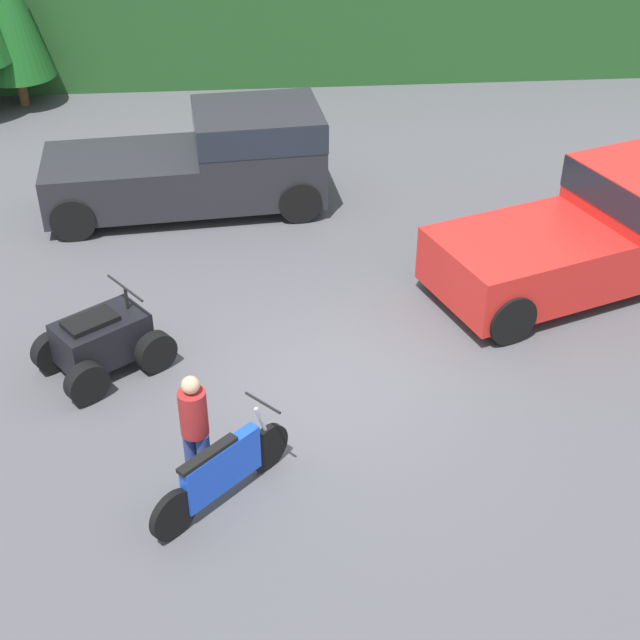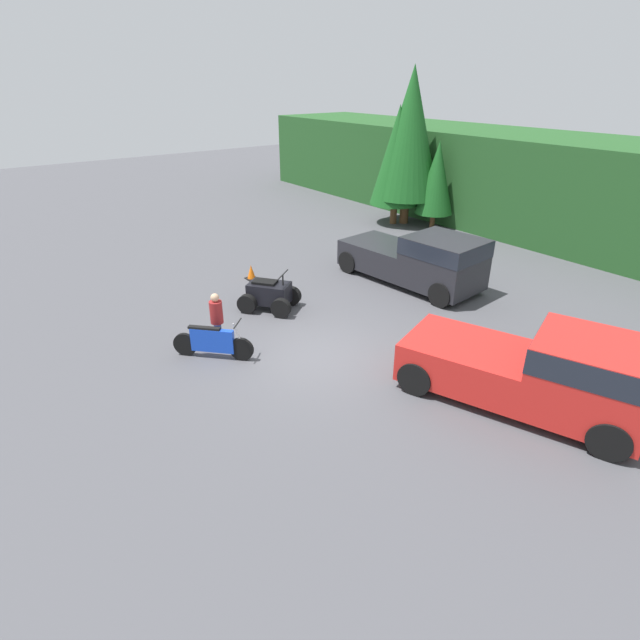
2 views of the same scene
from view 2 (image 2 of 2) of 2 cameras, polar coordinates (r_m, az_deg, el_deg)
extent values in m
plane|color=#4C4C51|center=(13.71, -0.47, -4.13)|extent=(80.00, 80.00, 0.00)
cube|color=#235123|center=(25.35, 30.78, 11.92)|extent=(44.00, 6.00, 4.44)
cylinder|color=brown|center=(26.58, 8.40, 11.96)|extent=(0.34, 0.34, 1.03)
cone|color=#19561E|center=(26.04, 8.83, 18.07)|extent=(2.52, 2.52, 4.69)
cylinder|color=brown|center=(26.72, 9.62, 12.29)|extent=(0.45, 0.45, 1.34)
cone|color=#19561E|center=(26.10, 10.26, 20.22)|extent=(3.27, 3.27, 6.09)
cylinder|color=brown|center=(26.14, 12.71, 11.05)|extent=(0.25, 0.25, 0.75)
cone|color=#19561E|center=(25.69, 13.18, 15.53)|extent=(1.84, 1.84, 3.42)
cube|color=red|center=(12.12, 28.43, -5.99)|extent=(2.92, 2.76, 1.75)
cube|color=#1E232D|center=(11.86, 29.01, -3.62)|extent=(2.95, 2.78, 0.56)
cube|color=red|center=(12.61, 16.41, -4.49)|extent=(3.41, 2.93, 0.96)
cylinder|color=black|center=(13.30, 30.97, -7.26)|extent=(0.89, 0.55, 0.84)
cylinder|color=black|center=(11.67, 30.16, -11.80)|extent=(0.89, 0.55, 0.84)
cylinder|color=black|center=(13.77, 14.02, -2.83)|extent=(0.89, 0.55, 0.84)
cylinder|color=black|center=(12.21, 10.86, -6.52)|extent=(0.89, 0.55, 0.84)
cube|color=#232328|center=(17.78, 13.93, 6.31)|extent=(2.61, 2.29, 1.75)
cube|color=#1E232D|center=(17.60, 14.13, 8.07)|extent=(2.63, 2.31, 0.56)
cube|color=#232328|center=(19.44, 7.29, 7.35)|extent=(3.15, 2.33, 0.96)
cylinder|color=black|center=(18.44, 17.11, 4.35)|extent=(0.87, 0.35, 0.84)
cylinder|color=black|center=(16.93, 13.64, 2.83)|extent=(0.87, 0.35, 0.84)
cylinder|color=black|center=(20.80, 7.05, 7.78)|extent=(0.87, 0.35, 0.84)
cylinder|color=black|center=(19.47, 3.28, 6.64)|extent=(0.87, 0.35, 0.84)
cylinder|color=black|center=(13.53, -8.96, -3.31)|extent=(0.55, 0.53, 0.66)
cylinder|color=black|center=(14.09, -15.14, -2.70)|extent=(0.55, 0.53, 0.66)
cube|color=blue|center=(13.70, -12.19, -2.29)|extent=(0.98, 0.94, 0.66)
cylinder|color=#B7B7BC|center=(13.36, -9.28, -1.85)|extent=(0.24, 0.23, 0.75)
cylinder|color=black|center=(13.19, -9.40, -0.36)|extent=(0.44, 0.46, 0.04)
cube|color=black|center=(13.61, -13.11, -0.89)|extent=(0.73, 0.70, 0.06)
cylinder|color=black|center=(16.65, -3.27, 2.76)|extent=(0.64, 0.56, 0.63)
cylinder|color=black|center=(15.78, -4.49, 1.35)|extent=(0.64, 0.56, 0.63)
cylinder|color=black|center=(17.05, -6.95, 3.18)|extent=(0.64, 0.56, 0.63)
cylinder|color=black|center=(16.20, -8.33, 1.83)|extent=(0.64, 0.56, 0.63)
cube|color=black|center=(16.31, -5.81, 3.11)|extent=(1.52, 1.42, 0.66)
cylinder|color=black|center=(15.95, -4.27, 4.59)|extent=(0.07, 0.07, 0.35)
cylinder|color=black|center=(15.89, -4.29, 5.18)|extent=(0.60, 0.79, 0.04)
cube|color=black|center=(16.22, -6.32, 4.36)|extent=(0.88, 0.82, 0.08)
cylinder|color=navy|center=(14.20, -11.48, -1.64)|extent=(0.24, 0.24, 0.84)
cylinder|color=navy|center=(14.03, -11.53, -2.00)|extent=(0.24, 0.24, 0.84)
cylinder|color=maroon|center=(13.79, -11.78, 0.89)|extent=(0.48, 0.48, 0.63)
sphere|color=tan|center=(13.62, -11.94, 2.52)|extent=(0.31, 0.31, 0.23)
cube|color=black|center=(19.10, -7.82, 4.74)|extent=(0.42, 0.42, 0.03)
cone|color=orange|center=(19.01, -7.87, 5.46)|extent=(0.32, 0.32, 0.55)
camera|label=1|loc=(11.21, -60.03, 20.47)|focal=50.00mm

